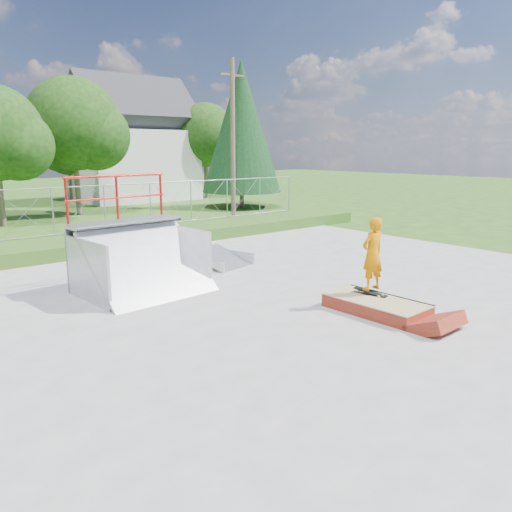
{
  "coord_description": "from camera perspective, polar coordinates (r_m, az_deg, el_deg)",
  "views": [
    {
      "loc": [
        -7.97,
        -8.32,
        3.64
      ],
      "look_at": [
        -0.35,
        0.8,
        1.1
      ],
      "focal_mm": 35.0,
      "sensor_mm": 36.0,
      "label": 1
    }
  ],
  "objects": [
    {
      "name": "ground",
      "position": [
        12.08,
        3.71,
        -5.5
      ],
      "size": [
        120.0,
        120.0,
        0.0
      ],
      "primitive_type": "plane",
      "color": "#2B5017",
      "rests_on": "ground"
    },
    {
      "name": "concrete_pad",
      "position": [
        12.08,
        3.72,
        -5.41
      ],
      "size": [
        20.0,
        16.0,
        0.04
      ],
      "primitive_type": "cube",
      "color": "gray",
      "rests_on": "ground"
    },
    {
      "name": "grass_berm",
      "position": [
        19.82,
        -15.56,
        1.76
      ],
      "size": [
        24.0,
        3.0,
        0.5
      ],
      "primitive_type": "cube",
      "color": "#2B5017",
      "rests_on": "ground"
    },
    {
      "name": "grind_box",
      "position": [
        11.63,
        13.53,
        -5.65
      ],
      "size": [
        1.16,
        2.32,
        0.34
      ],
      "rotation": [
        0.0,
        0.0,
        0.02
      ],
      "color": "maroon",
      "rests_on": "concrete_pad"
    },
    {
      "name": "quarter_pipe",
      "position": [
        12.96,
        -12.8,
        2.22
      ],
      "size": [
        3.17,
        2.74,
        2.99
      ],
      "primitive_type": null,
      "rotation": [
        0.0,
        0.0,
        0.07
      ],
      "color": "#AAADB2",
      "rests_on": "concrete_pad"
    },
    {
      "name": "flat_bank_ramp",
      "position": [
        15.9,
        -4.1,
        -0.31
      ],
      "size": [
        1.94,
        2.01,
        0.48
      ],
      "primitive_type": null,
      "rotation": [
        0.0,
        0.0,
        0.24
      ],
      "color": "#AAADB2",
      "rests_on": "concrete_pad"
    },
    {
      "name": "skateboard",
      "position": [
        11.94,
        12.97,
        -4.08
      ],
      "size": [
        0.4,
        0.82,
        0.13
      ],
      "primitive_type": "cube",
      "rotation": [
        0.14,
        0.0,
        0.23
      ],
      "color": "black",
      "rests_on": "grind_box"
    },
    {
      "name": "skater",
      "position": [
        11.73,
        13.16,
        -0.12
      ],
      "size": [
        0.64,
        0.45,
        1.69
      ],
      "primitive_type": "imported",
      "rotation": [
        0.0,
        0.0,
        3.07
      ],
      "color": "orange",
      "rests_on": "grind_box"
    },
    {
      "name": "chain_link_fence",
      "position": [
        20.56,
        -16.9,
        5.28
      ],
      "size": [
        20.0,
        0.06,
        1.8
      ],
      "primitive_type": null,
      "color": "gray",
      "rests_on": "grass_berm"
    },
    {
      "name": "gable_house",
      "position": [
        38.29,
        -13.88,
        12.0
      ],
      "size": [
        8.4,
        6.08,
        8.94
      ],
      "color": "white",
      "rests_on": "ground"
    },
    {
      "name": "utility_pole",
      "position": [
        25.54,
        -2.67,
        12.85
      ],
      "size": [
        0.24,
        0.24,
        8.0
      ],
      "primitive_type": "cylinder",
      "color": "brown",
      "rests_on": "ground"
    },
    {
      "name": "tree_left_near",
      "position": [
        26.89,
        -27.15,
        12.04
      ],
      "size": [
        4.76,
        4.48,
        6.65
      ],
      "color": "brown",
      "rests_on": "ground"
    },
    {
      "name": "tree_center",
      "position": [
        30.14,
        -19.52,
        13.67
      ],
      "size": [
        5.44,
        5.12,
        7.6
      ],
      "color": "brown",
      "rests_on": "ground"
    },
    {
      "name": "tree_right_far",
      "position": [
        39.1,
        -5.35,
        13.32
      ],
      "size": [
        5.1,
        4.8,
        7.12
      ],
      "color": "brown",
      "rests_on": "ground"
    },
    {
      "name": "tree_back_mid",
      "position": [
        38.51,
        -20.27,
        11.31
      ],
      "size": [
        4.08,
        3.84,
        5.7
      ],
      "color": "brown",
      "rests_on": "ground"
    },
    {
      "name": "conifer_tree",
      "position": [
        32.28,
        -1.68,
        14.55
      ],
      "size": [
        5.04,
        5.04,
        9.1
      ],
      "color": "brown",
      "rests_on": "ground"
    }
  ]
}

